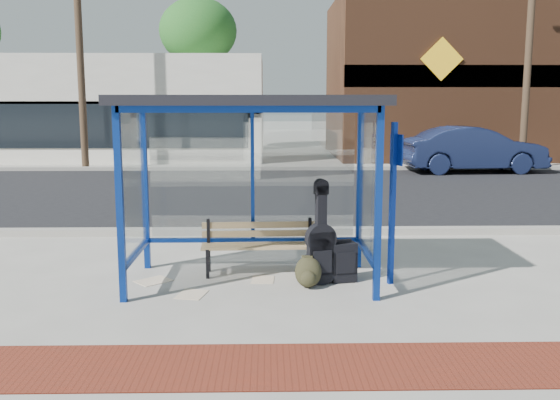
{
  "coord_description": "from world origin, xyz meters",
  "views": [
    {
      "loc": [
        0.21,
        -7.88,
        2.37
      ],
      "look_at": [
        0.37,
        0.2,
        1.06
      ],
      "focal_mm": 40.0,
      "sensor_mm": 36.0,
      "label": 1
    }
  ],
  "objects_px": {
    "suitcase": "(343,262)",
    "backpack": "(308,273)",
    "bench": "(260,243)",
    "parked_car": "(473,149)",
    "guitar_bag": "(321,249)"
  },
  "relations": [
    {
      "from": "suitcase",
      "to": "backpack",
      "type": "height_order",
      "value": "suitcase"
    },
    {
      "from": "suitcase",
      "to": "backpack",
      "type": "xyz_separation_m",
      "value": [
        -0.48,
        -0.25,
        -0.07
      ]
    },
    {
      "from": "bench",
      "to": "parked_car",
      "type": "height_order",
      "value": "parked_car"
    },
    {
      "from": "bench",
      "to": "suitcase",
      "type": "bearing_deg",
      "value": -23.79
    },
    {
      "from": "guitar_bag",
      "to": "suitcase",
      "type": "xyz_separation_m",
      "value": [
        0.31,
        0.11,
        -0.21
      ]
    },
    {
      "from": "guitar_bag",
      "to": "parked_car",
      "type": "bearing_deg",
      "value": 48.14
    },
    {
      "from": "suitcase",
      "to": "guitar_bag",
      "type": "bearing_deg",
      "value": -172.78
    },
    {
      "from": "bench",
      "to": "guitar_bag",
      "type": "relative_size",
      "value": 1.24
    },
    {
      "from": "suitcase",
      "to": "parked_car",
      "type": "distance_m",
      "value": 13.56
    },
    {
      "from": "bench",
      "to": "backpack",
      "type": "distance_m",
      "value": 0.96
    },
    {
      "from": "backpack",
      "to": "guitar_bag",
      "type": "bearing_deg",
      "value": 43.71
    },
    {
      "from": "bench",
      "to": "guitar_bag",
      "type": "bearing_deg",
      "value": -36.77
    },
    {
      "from": "backpack",
      "to": "parked_car",
      "type": "height_order",
      "value": "parked_car"
    },
    {
      "from": "guitar_bag",
      "to": "parked_car",
      "type": "xyz_separation_m",
      "value": [
        6.04,
        12.39,
        0.28
      ]
    },
    {
      "from": "suitcase",
      "to": "parked_car",
      "type": "height_order",
      "value": "parked_car"
    }
  ]
}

